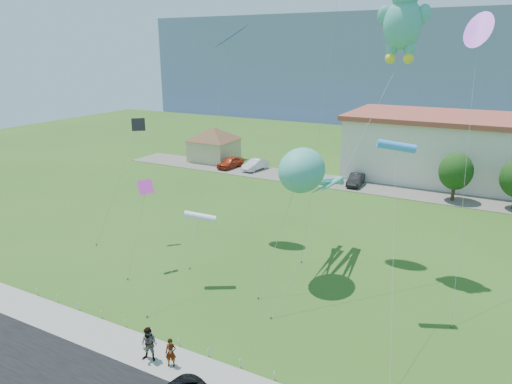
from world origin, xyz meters
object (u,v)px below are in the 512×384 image
Objects in this scene: parked_car_red at (230,162)px; parked_car_silver at (255,165)px; parked_car_white at (294,172)px; pedestrian_right at (149,344)px; parked_car_black at (356,180)px; octopus_kite at (307,175)px; pavilion at (214,141)px; teddy_bear_kite at (403,17)px; pedestrian_left at (171,353)px.

parked_car_silver is at bearing 15.68° from parked_car_red.
pedestrian_right is at bearing -90.43° from parked_car_white.
pedestrian_right is 41.32m from parked_car_silver.
parked_car_silver is 6.10m from parked_car_white.
parked_car_black is 25.38m from octopus_kite.
pavilion is 0.44× the size of teddy_bear_kite.
pedestrian_left is 0.35× the size of parked_car_silver.
parked_car_silver is at bearing -15.79° from pavilion.
pedestrian_left is at bearing -55.84° from parked_car_red.
parked_car_white is (-9.41, 38.13, -0.22)m from pedestrian_left.
pedestrian_left is 15.16m from octopus_kite.
parked_car_white is (-8.13, 38.31, -0.41)m from pedestrian_right.
octopus_kite is at bearing -86.71° from parked_car_black.
octopus_kite is at bearing -45.31° from parked_car_silver.
pedestrian_left reaches higher than parked_car_red.
pavilion reaches higher than parked_car_silver.
pedestrian_left reaches higher than parked_car_silver.
octopus_kite is (21.21, -24.61, 6.72)m from parked_car_red.
parked_car_white is at bearing 7.70° from parked_car_red.
octopus_kite reaches higher than parked_car_silver.
teddy_bear_kite is (6.93, 17.61, 17.24)m from pedestrian_left.
parked_car_black is at bearing 6.41° from parked_car_silver.
octopus_kite is at bearing 61.99° from pedestrian_right.
parked_car_silver is 35.27m from teddy_bear_kite.
teddy_bear_kite is at bearing -63.89° from parked_car_white.
parked_car_black is (0.29, 37.92, -0.31)m from pedestrian_right.
parked_car_silver is 1.07× the size of parked_car_white.
parked_car_white is 0.20× the size of teddy_bear_kite.
pedestrian_left is 37.76m from parked_car_black.
parked_car_red is 33.18m from octopus_kite.
pavilion is 5.78× the size of pedestrian_left.
parked_car_black is (14.50, -0.88, -0.03)m from parked_car_silver.
parked_car_red is 1.01× the size of parked_car_silver.
pedestrian_left is 41.61m from parked_car_silver.
parked_car_silver is 0.22× the size of teddy_bear_kite.
pedestrian_right is 0.43× the size of parked_car_red.
pavilion is at bearing 156.44° from parked_car_white.
octopus_kite reaches higher than parked_car_white.
octopus_kite is at bearing -77.56° from parked_car_white.
pedestrian_right is 37.93m from parked_car_black.
octopus_kite reaches higher than pedestrian_right.
parked_car_red is 0.22× the size of teddy_bear_kite.
pedestrian_left is at bearing -6.43° from pedestrian_right.
pavilion is 37.97m from octopus_kite.
parked_car_black reaches higher than parked_car_white.
octopus_kite is at bearing -41.84° from parked_car_red.
octopus_kite is at bearing 54.96° from pedestrian_left.
pavilion reaches higher than pedestrian_right.
teddy_bear_kite is at bearing -72.29° from parked_car_black.
parked_car_black is 0.42× the size of octopus_kite.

